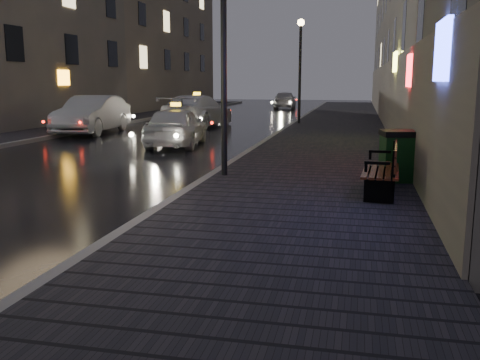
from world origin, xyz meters
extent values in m
cube|color=black|center=(3.90, 21.00, 0.07)|extent=(4.60, 58.00, 0.15)
cube|color=slate|center=(1.50, 21.00, 0.07)|extent=(0.20, 58.00, 0.15)
cube|color=black|center=(-8.70, 21.00, 0.07)|extent=(2.40, 58.00, 0.15)
cube|color=slate|center=(-7.40, 21.00, 0.07)|extent=(0.20, 58.00, 0.15)
cube|color=#605B54|center=(7.10, 25.00, 6.50)|extent=(1.80, 50.00, 13.00)
cube|color=#6B6051|center=(-13.50, 39.00, 5.50)|extent=(6.00, 22.00, 11.00)
cylinder|color=black|center=(1.85, 6.00, 2.65)|extent=(0.14, 0.14, 5.00)
cylinder|color=black|center=(1.85, 22.00, 2.65)|extent=(0.14, 0.14, 5.00)
sphere|color=#FFD88C|center=(1.85, 22.00, 5.25)|extent=(0.36, 0.36, 0.36)
cube|color=black|center=(5.34, 3.76, 0.37)|extent=(0.55, 0.10, 0.43)
cube|color=black|center=(5.57, 3.75, 0.75)|extent=(0.07, 0.07, 0.76)
cube|color=black|center=(5.28, 3.77, 0.89)|extent=(0.46, 0.08, 0.05)
cube|color=black|center=(5.44, 5.39, 0.37)|extent=(0.55, 0.10, 0.43)
cube|color=black|center=(5.68, 5.37, 0.75)|extent=(0.07, 0.07, 0.76)
cube|color=black|center=(5.39, 5.39, 0.89)|extent=(0.46, 0.08, 0.05)
cube|color=#3E1C0D|center=(5.39, 4.58, 0.62)|extent=(0.80, 1.99, 0.04)
cube|color=#3E1C0D|center=(5.65, 4.56, 0.93)|extent=(0.16, 1.95, 0.43)
cube|color=black|center=(5.80, 6.10, 0.65)|extent=(0.80, 0.80, 1.00)
cube|color=black|center=(5.80, 6.10, 1.22)|extent=(0.86, 0.86, 0.13)
imported|color=silver|center=(-1.52, 12.23, 0.72)|extent=(2.22, 4.41, 1.44)
imported|color=#A7A8B0|center=(-6.80, 16.01, 0.84)|extent=(2.18, 5.25, 1.69)
imported|color=white|center=(-3.20, 20.33, 0.82)|extent=(2.73, 5.78, 1.63)
imported|color=silver|center=(-5.73, 28.18, 0.64)|extent=(2.69, 4.85, 1.28)
imported|color=#9D9CA4|center=(-1.18, 38.66, 0.74)|extent=(2.10, 4.46, 1.47)
camera|label=1|loc=(4.92, -6.13, 2.37)|focal=40.00mm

